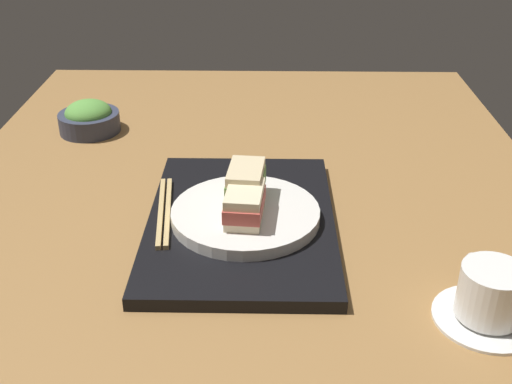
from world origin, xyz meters
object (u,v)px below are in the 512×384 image
sandwich_far (245,204)px  coffee_cup (490,297)px  sandwich_plate (247,214)px  salad_bowl (89,118)px  chopsticks_pair (164,211)px  sandwich_near (248,184)px

sandwich_far → coffee_cup: bearing=60.5°
sandwich_plate → coffee_cup: size_ratio=1.67×
salad_bowl → coffee_cup: 82.50cm
sandwich_plate → chopsticks_pair: size_ratio=1.09×
sandwich_plate → sandwich_far: size_ratio=2.41×
sandwich_plate → coffee_cup: (19.19, 29.13, 0.49)cm
sandwich_plate → coffee_cup: 34.89cm
salad_bowl → chopsticks_pair: 39.91cm
sandwich_far → sandwich_near: bearing=177.3°
sandwich_plate → chopsticks_pair: (-1.58, -12.20, -0.53)cm
coffee_cup → chopsticks_pair: bearing=-116.7°
sandwich_plate → chopsticks_pair: 12.32cm
salad_bowl → chopsticks_pair: salad_bowl is taller
sandwich_near → salad_bowl: bearing=-136.3°
sandwich_near → chopsticks_pair: (1.07, -12.33, -4.10)cm
coffee_cup → sandwich_far: bearing=-119.5°
chopsticks_pair → sandwich_near: bearing=95.0°
sandwich_far → chopsticks_pair: bearing=-109.3°
salad_bowl → coffee_cup: (55.43, 61.11, 0.52)cm
sandwich_plate → salad_bowl: size_ratio=1.83×
sandwich_far → salad_bowl: 50.38cm
sandwich_plate → sandwich_near: (-2.65, 0.13, 3.57)cm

